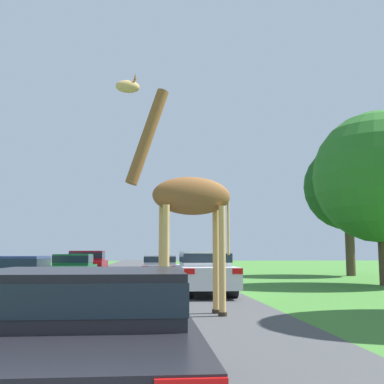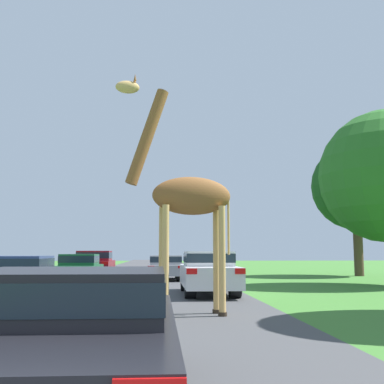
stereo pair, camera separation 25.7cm
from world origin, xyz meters
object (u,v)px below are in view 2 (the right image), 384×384
(car_queue_right, at_px, (166,266))
(car_verge_right, at_px, (94,263))
(car_lead_maroon, at_px, (66,333))
(car_far_ahead, at_px, (208,271))
(car_rear_follower, at_px, (79,268))
(giraffe_near_road, at_px, (185,197))
(tree_right_cluster, at_px, (356,187))
(car_queue_left, at_px, (15,278))

(car_queue_right, xyz_separation_m, car_verge_right, (-4.00, 2.42, 0.12))
(car_lead_maroon, xyz_separation_m, car_queue_right, (1.14, 20.71, -0.00))
(car_far_ahead, bearing_deg, car_rear_follower, 133.59)
(car_lead_maroon, bearing_deg, giraffe_near_road, 77.70)
(car_lead_maroon, relative_size, tree_right_cluster, 0.54)
(car_lead_maroon, distance_m, tree_right_cluster, 27.57)
(car_queue_left, height_order, car_far_ahead, car_far_ahead)
(tree_right_cluster, bearing_deg, car_far_ahead, -130.79)
(giraffe_near_road, bearing_deg, car_lead_maroon, 159.69)
(car_rear_follower, distance_m, tree_right_cluster, 17.51)
(car_verge_right, xyz_separation_m, tree_right_cluster, (15.68, 0.82, 4.63))
(car_queue_left, bearing_deg, car_far_ahead, 24.97)
(car_far_ahead, xyz_separation_m, car_rear_follower, (-5.28, 5.54, -0.06))
(car_rear_follower, bearing_deg, tree_right_cluster, 22.37)
(car_lead_maroon, distance_m, car_far_ahead, 12.24)
(car_rear_follower, bearing_deg, car_verge_right, 90.85)
(car_queue_left, height_order, car_verge_right, car_verge_right)
(car_queue_right, bearing_deg, car_lead_maroon, -93.14)
(car_rear_follower, bearing_deg, car_queue_left, -92.96)
(car_queue_right, relative_size, car_far_ahead, 0.87)
(car_verge_right, bearing_deg, tree_right_cluster, 2.98)
(car_queue_right, relative_size, car_queue_left, 1.02)
(car_lead_maroon, height_order, car_verge_right, car_verge_right)
(car_queue_right, relative_size, car_verge_right, 1.05)
(tree_right_cluster, bearing_deg, car_queue_left, -137.63)
(car_lead_maroon, xyz_separation_m, tree_right_cluster, (12.82, 23.95, 4.74))
(car_queue_right, bearing_deg, car_far_ahead, -81.15)
(car_queue_right, bearing_deg, car_rear_follower, -140.94)
(car_lead_maroon, bearing_deg, car_verge_right, 97.06)
(giraffe_near_road, height_order, car_queue_right, giraffe_near_road)
(car_queue_right, distance_m, car_far_ahead, 8.83)
(car_queue_left, distance_m, tree_right_cluster, 22.19)
(car_lead_maroon, height_order, car_rear_follower, car_rear_follower)
(car_rear_follower, bearing_deg, car_far_ahead, -46.41)
(tree_right_cluster, bearing_deg, giraffe_near_road, -123.14)
(giraffe_near_road, bearing_deg, car_far_ahead, -19.13)
(car_queue_left, distance_m, car_verge_right, 13.80)
(car_far_ahead, height_order, car_verge_right, car_verge_right)
(car_queue_right, xyz_separation_m, car_far_ahead, (1.36, -8.72, 0.10))
(car_far_ahead, relative_size, tree_right_cluster, 0.59)
(giraffe_near_road, xyz_separation_m, car_rear_follower, (-4.19, 11.05, -1.98))
(car_verge_right, bearing_deg, car_rear_follower, -89.15)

